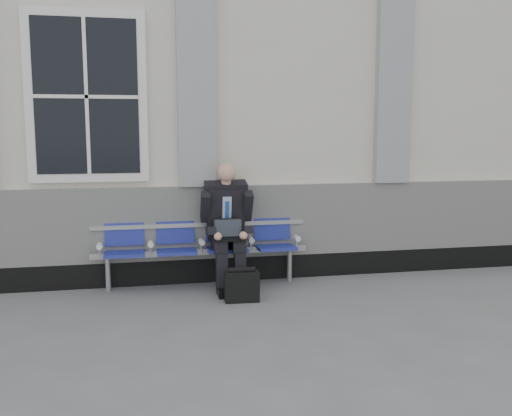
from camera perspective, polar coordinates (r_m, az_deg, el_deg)
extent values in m
plane|color=slate|center=(5.81, -20.40, -11.56)|extent=(70.00, 70.00, 0.00)
cube|color=beige|center=(8.97, -17.66, 8.92)|extent=(14.00, 4.00, 4.20)
cube|color=black|center=(7.17, -18.68, -6.54)|extent=(14.00, 0.10, 0.30)
cube|color=silver|center=(7.03, -18.91, -1.82)|extent=(14.00, 0.08, 0.90)
cube|color=#979A9D|center=(6.91, -6.01, 12.13)|extent=(0.45, 0.14, 2.40)
cube|color=#979A9D|center=(7.58, 13.57, 11.58)|extent=(0.45, 0.14, 2.40)
cube|color=white|center=(6.91, -16.55, 10.60)|extent=(1.35, 0.10, 1.95)
cube|color=black|center=(6.86, -16.59, 10.62)|extent=(1.15, 0.02, 1.75)
cube|color=#9EA0A3|center=(6.92, -5.49, -4.37)|extent=(2.60, 0.07, 0.07)
cube|color=#9EA0A3|center=(6.97, -5.63, -1.67)|extent=(2.60, 0.05, 0.05)
cylinder|color=#9EA0A3|center=(6.94, -14.58, -6.45)|extent=(0.06, 0.06, 0.39)
cylinder|color=#9EA0A3|center=(7.16, 3.36, -5.76)|extent=(0.06, 0.06, 0.39)
cube|color=navy|center=(6.80, -13.00, -4.50)|extent=(0.46, 0.42, 0.07)
cube|color=navy|center=(6.95, -13.03, -2.04)|extent=(0.46, 0.10, 0.40)
cube|color=navy|center=(6.81, -7.94, -4.35)|extent=(0.46, 0.42, 0.07)
cube|color=navy|center=(6.96, -8.09, -1.90)|extent=(0.46, 0.10, 0.40)
cube|color=navy|center=(6.87, -2.92, -4.17)|extent=(0.46, 0.42, 0.07)
cube|color=navy|center=(7.02, -3.20, -1.74)|extent=(0.46, 0.10, 0.40)
cube|color=navy|center=(6.98, 1.96, -3.97)|extent=(0.46, 0.42, 0.07)
cube|color=navy|center=(7.13, 1.58, -1.58)|extent=(0.46, 0.10, 0.40)
cylinder|color=white|center=(6.82, -15.38, -3.68)|extent=(0.07, 0.12, 0.07)
cylinder|color=white|center=(6.81, -10.49, -3.55)|extent=(0.07, 0.12, 0.07)
cylinder|color=white|center=(6.84, -5.46, -3.39)|extent=(0.07, 0.12, 0.07)
cylinder|color=white|center=(6.93, -0.51, -3.21)|extent=(0.07, 0.12, 0.07)
cylinder|color=white|center=(7.06, 4.12, -3.02)|extent=(0.07, 0.12, 0.07)
cube|color=black|center=(6.57, -3.35, -8.37)|extent=(0.12, 0.27, 0.09)
cube|color=black|center=(6.60, -1.52, -8.29)|extent=(0.12, 0.27, 0.09)
cube|color=black|center=(6.57, -3.44, -6.57)|extent=(0.13, 0.14, 0.47)
cube|color=black|center=(6.60, -1.62, -6.49)|extent=(0.13, 0.14, 0.47)
cube|color=black|center=(6.73, -3.70, -3.62)|extent=(0.16, 0.48, 0.15)
cube|color=black|center=(6.76, -1.93, -3.56)|extent=(0.16, 0.48, 0.15)
cube|color=black|center=(6.89, -3.07, -0.42)|extent=(0.45, 0.36, 0.66)
cube|color=#B5C5EE|center=(6.76, -2.93, -0.40)|extent=(0.11, 0.10, 0.37)
cube|color=#2350A3|center=(6.76, -2.92, -0.58)|extent=(0.05, 0.08, 0.31)
cube|color=black|center=(6.82, -3.06, 2.16)|extent=(0.51, 0.26, 0.15)
cylinder|color=#DEA48A|center=(6.76, -3.00, 2.74)|extent=(0.12, 0.12, 0.11)
sphere|color=#DEA48A|center=(6.69, -2.94, 3.59)|extent=(0.22, 0.22, 0.22)
cube|color=black|center=(6.75, -5.08, 0.10)|extent=(0.11, 0.30, 0.39)
cube|color=black|center=(6.81, -0.86, 0.21)|extent=(0.11, 0.30, 0.39)
cube|color=black|center=(6.60, -4.53, -2.28)|extent=(0.10, 0.33, 0.15)
cube|color=black|center=(6.66, -0.94, -2.16)|extent=(0.10, 0.33, 0.15)
sphere|color=#DEA48A|center=(6.47, -3.84, -2.85)|extent=(0.09, 0.09, 0.09)
sphere|color=#DEA48A|center=(6.51, -1.27, -2.77)|extent=(0.09, 0.09, 0.09)
cube|color=black|center=(6.58, -2.65, -3.13)|extent=(0.35, 0.25, 0.02)
cube|color=black|center=(6.68, -2.80, -2.00)|extent=(0.35, 0.10, 0.22)
cube|color=black|center=(6.67, -2.79, -2.01)|extent=(0.32, 0.08, 0.19)
cube|color=black|center=(6.32, -1.42, -7.86)|extent=(0.38, 0.18, 0.34)
cylinder|color=black|center=(6.28, -1.43, -6.21)|extent=(0.30, 0.07, 0.06)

